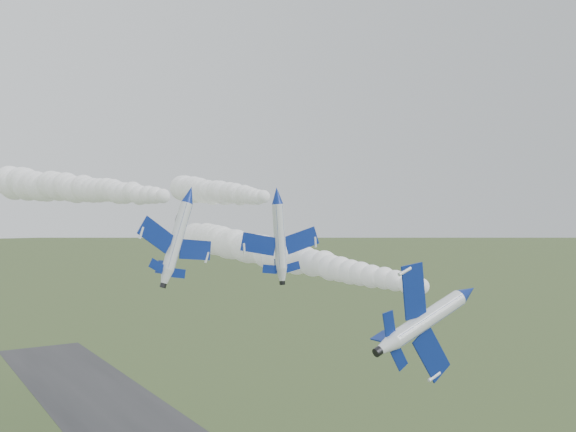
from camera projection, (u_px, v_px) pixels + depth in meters
name	position (u px, v px, depth m)	size (l,w,h in m)	color
jet_lead	(468.00, 293.00, 63.43)	(4.71, 14.03, 10.89)	white
smoke_trail_jet_lead	(279.00, 255.00, 94.26)	(5.70, 65.76, 5.70)	white
jet_pair_left	(190.00, 195.00, 75.01)	(9.88, 12.26, 4.07)	white
smoke_trail_jet_pair_left	(74.00, 188.00, 95.93)	(5.33, 53.06, 5.33)	white
jet_pair_right	(277.00, 195.00, 81.24)	(10.55, 12.45, 3.11)	white
smoke_trail_jet_pair_right	(212.00, 192.00, 113.23)	(5.47, 62.78, 5.47)	white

